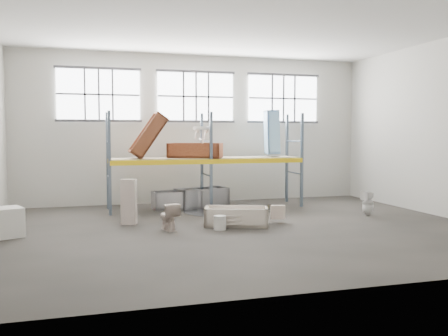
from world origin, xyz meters
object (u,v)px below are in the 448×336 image
object	(u,v)px
bathtub_beige	(236,216)
toilet_beige	(168,216)
rust_tub_flat	(195,151)
carton_near	(3,223)
blue_tub_upright	(272,132)
bucket	(220,223)
cistern_tall	(129,202)
steel_tub_left	(177,200)
steel_tub_right	(202,197)
toilet_white	(368,203)

from	to	relation	value
bathtub_beige	toilet_beige	size ratio (longest dim) A/B	2.39
rust_tub_flat	carton_near	world-z (taller)	rust_tub_flat
toilet_beige	blue_tub_upright	world-z (taller)	blue_tub_upright
bathtub_beige	toilet_beige	xyz separation A→B (m)	(-1.76, -0.10, 0.10)
bathtub_beige	rust_tub_flat	xyz separation A→B (m)	(-0.36, 3.14, 1.58)
bathtub_beige	bucket	size ratio (longest dim) A/B	4.59
carton_near	cistern_tall	bearing A→B (deg)	15.92
steel_tub_left	steel_tub_right	bearing A→B (deg)	9.43
bathtub_beige	steel_tub_right	bearing A→B (deg)	110.23
cistern_tall	steel_tub_left	xyz separation A→B (m)	(1.69, 2.34, -0.31)
cistern_tall	rust_tub_flat	size ratio (longest dim) A/B	0.71
toilet_beige	carton_near	xyz separation A→B (m)	(-3.73, 0.23, -0.00)
toilet_white	rust_tub_flat	bearing A→B (deg)	-132.84
cistern_tall	rust_tub_flat	distance (m)	3.38
steel_tub_left	carton_near	xyz separation A→B (m)	(-4.57, -3.16, 0.06)
toilet_white	steel_tub_left	xyz separation A→B (m)	(-5.04, 2.82, -0.09)
toilet_beige	bucket	bearing A→B (deg)	152.15
cistern_tall	steel_tub_right	xyz separation A→B (m)	(2.53, 2.48, -0.29)
blue_tub_upright	carton_near	distance (m)	8.64
toilet_beige	cistern_tall	size ratio (longest dim) A/B	0.57
bathtub_beige	steel_tub_right	size ratio (longest dim) A/B	0.98
blue_tub_upright	bucket	world-z (taller)	blue_tub_upright
toilet_white	bathtub_beige	bearing A→B (deg)	-95.57
steel_tub_left	rust_tub_flat	distance (m)	1.65
steel_tub_right	carton_near	bearing A→B (deg)	-148.67
rust_tub_flat	blue_tub_upright	xyz separation A→B (m)	(2.63, 0.17, 0.58)
bathtub_beige	carton_near	size ratio (longest dim) A/B	2.06
cistern_tall	rust_tub_flat	xyz separation A→B (m)	(2.26, 2.19, 1.23)
bathtub_beige	rust_tub_flat	size ratio (longest dim) A/B	0.98
bucket	carton_near	bearing A→B (deg)	173.68
cistern_tall	bucket	xyz separation A→B (m)	(2.06, -1.37, -0.41)
cistern_tall	toilet_white	world-z (taller)	cistern_tall
toilet_beige	toilet_white	world-z (taller)	toilet_white
steel_tub_left	bucket	xyz separation A→B (m)	(0.37, -3.71, -0.10)
cistern_tall	steel_tub_left	bearing A→B (deg)	73.20
steel_tub_left	bucket	bearing A→B (deg)	-84.28
bathtub_beige	blue_tub_upright	size ratio (longest dim) A/B	1.13
toilet_white	steel_tub_right	distance (m)	5.14
toilet_white	steel_tub_right	size ratio (longest dim) A/B	0.44
cistern_tall	bucket	world-z (taller)	cistern_tall
blue_tub_upright	bucket	xyz separation A→B (m)	(-2.82, -3.73, -2.22)
steel_tub_left	steel_tub_right	xyz separation A→B (m)	(0.84, 0.14, 0.03)
toilet_beige	steel_tub_right	bearing A→B (deg)	-128.77
rust_tub_flat	toilet_white	bearing A→B (deg)	-30.86
toilet_white	blue_tub_upright	xyz separation A→B (m)	(-1.85, 2.84, 2.04)
steel_tub_right	rust_tub_flat	world-z (taller)	rust_tub_flat
blue_tub_upright	bucket	distance (m)	5.17
rust_tub_flat	steel_tub_right	bearing A→B (deg)	46.22
cistern_tall	steel_tub_left	size ratio (longest dim) A/B	0.79
toilet_beige	cistern_tall	bearing A→B (deg)	-64.38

